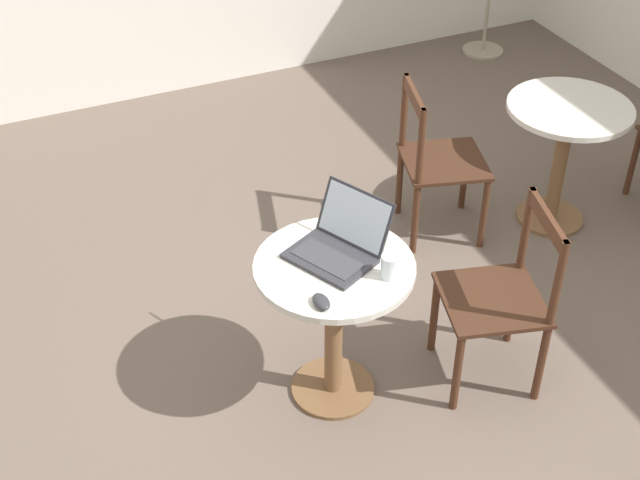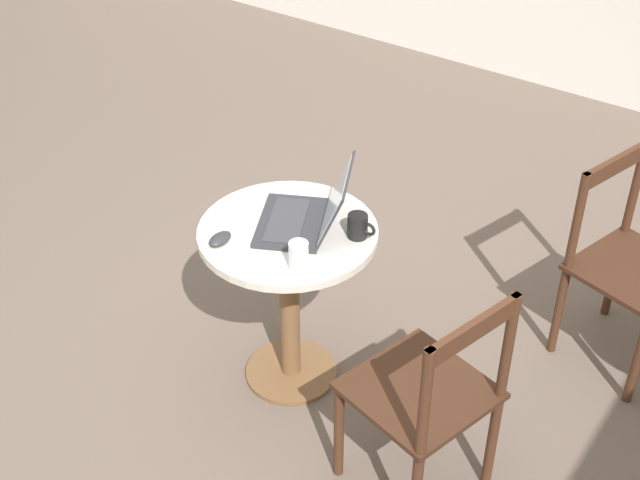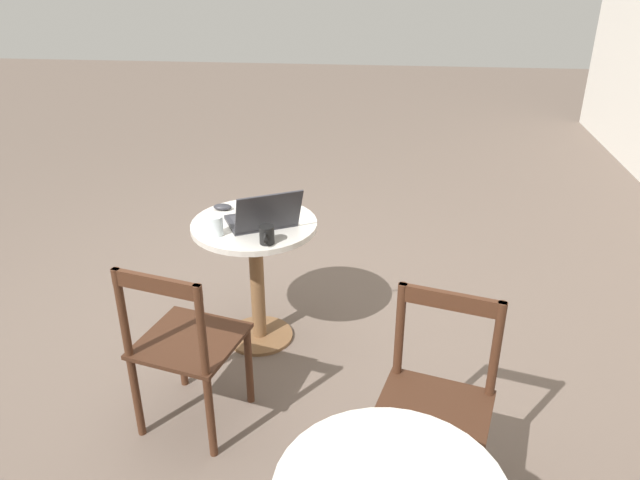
% 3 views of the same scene
% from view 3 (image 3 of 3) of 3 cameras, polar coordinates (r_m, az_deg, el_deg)
% --- Properties ---
extents(ground_plane, '(16.00, 16.00, 0.00)m').
position_cam_3_polar(ground_plane, '(3.65, -7.97, -8.43)').
color(ground_plane, '#66564C').
extents(cafe_table_near, '(0.65, 0.65, 0.72)m').
position_cam_3_polar(cafe_table_near, '(3.33, -5.90, -1.25)').
color(cafe_table_near, brown).
rests_on(cafe_table_near, ground_plane).
extents(chair_near_right, '(0.52, 0.52, 0.87)m').
position_cam_3_polar(chair_near_right, '(2.84, -12.25, -9.45)').
color(chair_near_right, '#472819').
rests_on(chair_near_right, ground_plane).
extents(chair_mid_left, '(0.52, 0.52, 0.87)m').
position_cam_3_polar(chair_mid_left, '(2.51, 10.43, -14.75)').
color(chair_mid_left, '#472819').
rests_on(chair_mid_left, ground_plane).
extents(laptop, '(0.44, 0.44, 0.23)m').
position_cam_3_polar(laptop, '(3.18, -5.23, 2.05)').
color(laptop, '#2D2D33').
rests_on(laptop, cafe_table_near).
extents(mouse, '(0.06, 0.10, 0.03)m').
position_cam_3_polar(mouse, '(3.41, -8.90, 3.01)').
color(mouse, '#2D2D33').
rests_on(mouse, cafe_table_near).
extents(mug, '(0.11, 0.07, 0.09)m').
position_cam_3_polar(mug, '(3.00, -4.89, 0.46)').
color(mug, black).
rests_on(mug, cafe_table_near).
extents(drinking_glass, '(0.07, 0.07, 0.10)m').
position_cam_3_polar(drinking_glass, '(3.11, -9.48, 1.28)').
color(drinking_glass, silver).
rests_on(drinking_glass, cafe_table_near).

